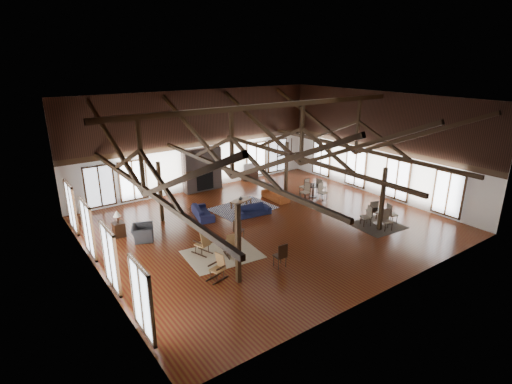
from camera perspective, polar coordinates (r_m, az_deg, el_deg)
floor at (r=19.60m, az=1.73°, el=-4.74°), size 16.00×16.00×0.00m
ceiling at (r=18.06m, az=1.93°, el=12.99°), size 16.00×14.00×0.02m
wall_back at (r=24.39m, az=-8.24°, el=7.21°), size 16.00×0.02×6.00m
wall_front at (r=13.97m, az=19.47°, el=-2.56°), size 16.00×0.02×6.00m
wall_left at (r=15.36m, az=-22.71°, el=-1.05°), size 0.02×14.00×6.00m
wall_right at (r=24.17m, az=17.21°, el=6.46°), size 0.02×14.00×6.00m
roof_truss at (r=18.36m, az=1.86°, el=6.86°), size 15.60×14.07×3.14m
post_grid at (r=19.04m, az=1.78°, el=-0.53°), size 8.16×7.16×3.05m
fireplace at (r=24.51m, az=-7.70°, el=3.17°), size 2.50×0.69×2.60m
ceiling_fan at (r=17.97m, az=5.06°, el=5.57°), size 1.60×1.60×0.75m
sofa_navy_front at (r=20.71m, az=-0.35°, el=-2.62°), size 1.85×0.91×0.52m
sofa_navy_left at (r=20.61m, az=-7.61°, el=-2.84°), size 2.04×1.17×0.56m
sofa_orange at (r=22.97m, az=2.78°, el=-0.41°), size 1.90×0.78×0.55m
coffee_table at (r=21.62m, az=-2.16°, el=-1.29°), size 1.32×0.93×0.46m
vase at (r=21.57m, az=-2.22°, el=-0.88°), size 0.24×0.24×0.21m
armchair at (r=18.68m, az=-15.90°, el=-5.63°), size 1.29×1.22×0.66m
side_table_lamp at (r=19.29m, az=-19.05°, el=-4.69°), size 0.49×0.49×1.26m
rocking_chair_a at (r=16.79m, az=-7.52°, el=-7.20°), size 0.69×0.94×1.09m
rocking_chair_b at (r=16.52m, az=-3.56°, el=-7.67°), size 0.57×0.85×1.01m
rocking_chair_c at (r=15.03m, az=-5.38°, el=-10.59°), size 0.86×0.60×1.01m
side_chair_a at (r=17.87m, az=-2.58°, el=-5.23°), size 0.56×0.56×0.95m
side_chair_b at (r=15.64m, az=3.64°, el=-8.81°), size 0.45×0.45×1.01m
cafe_table_near at (r=20.43m, az=17.19°, el=-3.12°), size 1.91×1.91×0.98m
cafe_table_far at (r=23.53m, az=8.18°, el=0.45°), size 1.90×1.90×0.98m
cup_near at (r=20.33m, az=17.50°, el=-2.47°), size 0.12×0.12×0.09m
cup_far at (r=23.51m, az=8.24°, el=1.11°), size 0.13×0.13×0.10m
tv_console at (r=26.62m, az=-0.89°, el=2.35°), size 1.11×0.42×0.56m
television at (r=26.46m, az=-0.91°, el=3.55°), size 1.05×0.23×0.60m
rug_tan at (r=16.90m, az=-4.84°, el=-8.85°), size 3.19×2.61×0.01m
rug_navy at (r=21.68m, az=-1.85°, el=-2.34°), size 3.40×2.68×0.01m
rug_dark at (r=20.41m, az=16.95°, el=-4.59°), size 2.35×2.16×0.01m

